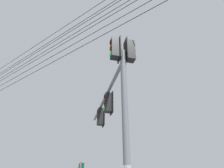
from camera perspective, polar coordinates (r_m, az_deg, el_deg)
signal_mast_assembly at (r=7.43m, az=0.64°, el=-4.72°), size 5.89×3.11×7.03m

